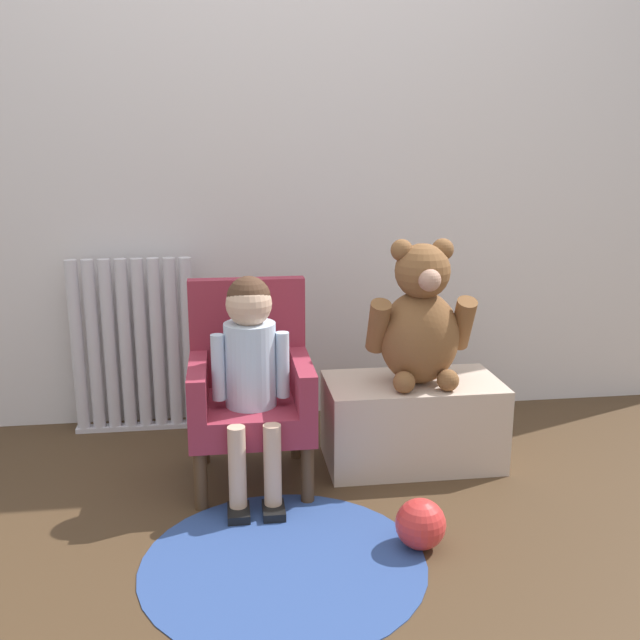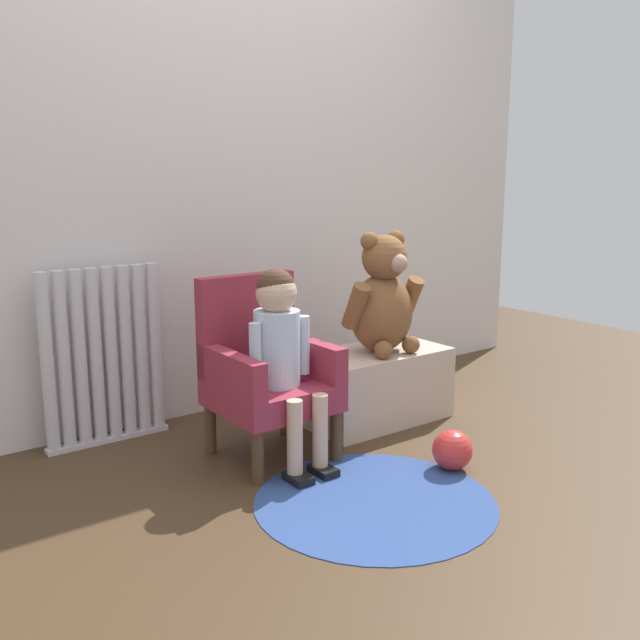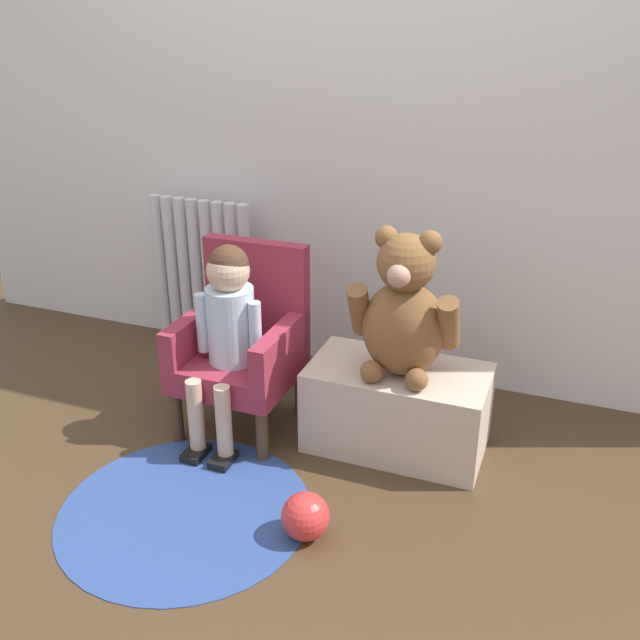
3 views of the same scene
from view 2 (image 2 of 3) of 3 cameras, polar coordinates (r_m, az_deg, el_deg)
name	(u,v)px [view 2 (image 2 of 3)]	position (r m, az deg, el deg)	size (l,w,h in m)	color
ground_plane	(381,485)	(2.55, 4.93, -13.04)	(6.00, 6.00, 0.00)	#45311E
back_wall	(219,141)	(3.22, -8.12, 14.03)	(3.80, 0.05, 2.40)	silver
radiator	(104,357)	(2.94, -16.91, -2.85)	(0.50, 0.05, 0.71)	silver
child_armchair	(265,371)	(2.71, -4.45, -4.05)	(0.41, 0.41, 0.68)	maroon
child_figure	(281,339)	(2.58, -3.17, -1.51)	(0.25, 0.35, 0.73)	silver
low_bench	(376,386)	(3.12, 4.46, -5.25)	(0.63, 0.34, 0.31)	beige
large_teddy_bear	(383,300)	(3.02, 5.05, 1.64)	(0.38, 0.26, 0.52)	brown
floor_rug	(375,501)	(2.43, 4.41, -14.25)	(0.80, 0.80, 0.01)	navy
toy_ball	(452,450)	(2.68, 10.54, -10.19)	(0.15, 0.15, 0.15)	red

